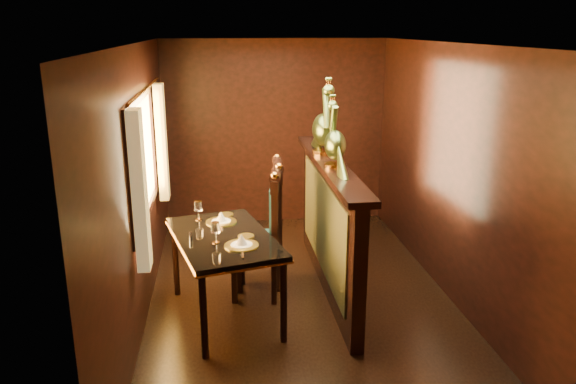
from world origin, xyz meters
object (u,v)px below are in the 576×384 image
at_px(peacock_right, 324,115).
at_px(peacock_left, 336,132).
at_px(chair_right, 268,230).
at_px(dining_table, 224,243).
at_px(chair_left, 270,220).

bearing_deg(peacock_right, peacock_left, -90.00).
distance_m(chair_right, peacock_left, 1.18).
relative_size(dining_table, peacock_right, 1.90).
xyz_separation_m(chair_right, peacock_right, (0.64, 0.46, 1.06)).
relative_size(dining_table, peacock_left, 2.30).
relative_size(chair_left, chair_right, 1.02).
distance_m(dining_table, chair_right, 0.59).
xyz_separation_m(chair_left, peacock_right, (0.59, 0.20, 1.05)).
height_order(dining_table, peacock_left, peacock_left).
xyz_separation_m(peacock_left, peacock_right, (0.00, 0.57, 0.07)).
distance_m(chair_left, peacock_left, 1.20).
relative_size(chair_left, peacock_right, 1.69).
bearing_deg(peacock_left, peacock_right, 90.00).
distance_m(dining_table, chair_left, 0.81).
distance_m(chair_right, peacock_right, 1.32).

